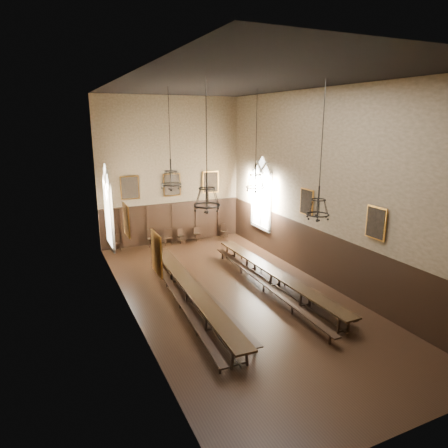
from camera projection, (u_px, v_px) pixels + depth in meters
floor at (235, 296)px, 17.79m from camera, size 9.00×18.00×0.02m
ceiling at (236, 82)px, 15.50m from camera, size 9.00×18.00×0.02m
wall_back at (171, 172)px, 24.57m from camera, size 9.00×0.02×9.00m
wall_front at (418, 266)px, 8.73m from camera, size 9.00×0.02×9.00m
wall_left at (127, 206)px, 14.82m from camera, size 0.02×18.00×9.00m
wall_right at (323, 189)px, 18.47m from camera, size 0.02×18.00×9.00m
wainscot_panelling at (235, 269)px, 17.47m from camera, size 9.00×18.00×2.50m
table_left at (192, 296)px, 16.81m from camera, size 1.13×10.66×0.83m
table_right at (275, 279)px, 18.55m from camera, size 0.88×10.24×0.80m
bench_left_outer at (180, 302)px, 16.52m from camera, size 0.94×10.27×0.46m
bench_left_inner at (207, 297)px, 17.05m from camera, size 0.29×9.10×0.41m
bench_right_inner at (264, 285)px, 18.13m from camera, size 0.59×10.43×0.47m
bench_right_outer at (285, 281)px, 18.73m from camera, size 0.52×9.19×0.41m
chair_0 at (117, 246)px, 23.80m from camera, size 0.46×0.46×0.98m
chair_2 at (152, 241)px, 24.63m from camera, size 0.49×0.49×1.04m
chair_3 at (168, 240)px, 24.96m from camera, size 0.53×0.53×1.01m
chair_4 at (181, 239)px, 25.34m from camera, size 0.45×0.45×0.90m
chair_5 at (197, 237)px, 25.80m from camera, size 0.42×0.42×0.89m
chair_7 at (224, 233)px, 26.59m from camera, size 0.46×0.46×0.88m
chandelier_back_left at (171, 178)px, 18.20m from camera, size 0.94×0.94×4.44m
chandelier_back_right at (255, 181)px, 19.74m from camera, size 0.94×0.94×4.81m
chandelier_front_left at (207, 197)px, 13.63m from camera, size 0.92×0.92×4.41m
chandelier_front_right at (318, 206)px, 14.97m from camera, size 0.88×0.88×5.02m
portrait_back_0 at (130, 188)px, 23.60m from camera, size 1.10×0.12×1.40m
portrait_back_1 at (172, 185)px, 24.65m from camera, size 1.10×0.12×1.40m
portrait_back_2 at (211, 182)px, 25.71m from camera, size 1.10×0.12×1.40m
portrait_left_0 at (126, 220)px, 15.96m from camera, size 0.12×1.00×1.30m
portrait_left_1 at (157, 253)px, 12.00m from camera, size 0.12×1.00×1.30m
portrait_right_0 at (307, 202)px, 19.50m from camera, size 0.12×1.00×1.30m
portrait_right_1 at (376, 223)px, 15.55m from camera, size 0.12×1.00×1.30m
window_right at (261, 193)px, 23.55m from camera, size 0.20×2.20×4.60m
window_left at (108, 206)px, 19.97m from camera, size 0.20×2.20×4.60m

